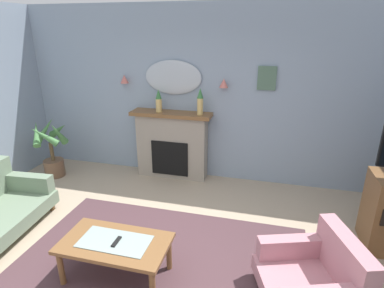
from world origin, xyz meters
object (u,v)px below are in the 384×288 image
Objects in this scene: tv_remote at (116,242)px; mantel_vase_right at (200,101)px; wall_sconce_right at (224,83)px; potted_plant_tall_palm at (51,150)px; fireplace at (172,145)px; mantel_vase_left at (159,101)px; coffee_table at (115,246)px; wall_sconce_left at (124,79)px; framed_picture at (267,78)px; armchair_near_fireplace at (316,276)px; wall_mirror at (173,77)px.

mantel_vase_right is at bearing 83.45° from tv_remote.
wall_sconce_right is 3.16m from potted_plant_tall_palm.
fireplace is 8.50× the size of tv_remote.
mantel_vase_left is 2.64m from coffee_table.
wall_sconce_left is 2.35m from framed_picture.
fireplace is at bearing 133.11° from armchair_near_fireplace.
coffee_table is at bearing -104.47° from wall_sconce_right.
fireplace is at bearing 8.06° from mantel_vase_left.
tv_remote is 0.15× the size of armchair_near_fireplace.
wall_mirror is 2.91m from tv_remote.
fireplace is at bearing -6.16° from wall_sconce_left.
mantel_vase_left is at bearing -173.96° from framed_picture.
mantel_vase_left is 2.07m from potted_plant_tall_palm.
wall_mirror is 6.86× the size of wall_sconce_left.
framed_picture is at bearing 5.27° from wall_sconce_right.
tv_remote is (1.07, -2.56, -1.21)m from wall_sconce_left.
wall_sconce_right is 0.88× the size of tv_remote.
tv_remote is at bearing -174.52° from armchair_near_fireplace.
wall_mirror is 2.92m from coffee_table.
wall_sconce_left is 0.39× the size of framed_picture.
mantel_vase_left is 1.10m from wall_sconce_right.
mantel_vase_right reaches higher than potted_plant_tall_palm.
wall_sconce_right is 0.14× the size of potted_plant_tall_palm.
mantel_vase_left is at bearing 136.02° from armchair_near_fireplace.
wall_sconce_right is (0.85, -0.05, -0.05)m from wall_mirror.
fireplace is 0.80m from mantel_vase_left.
framed_picture is at bearing 1.46° from wall_sconce_left.
wall_mirror is (-0.50, 0.17, 0.33)m from mantel_vase_right.
framed_picture is 0.35× the size of armchair_near_fireplace.
potted_plant_tall_palm is at bearing -169.06° from framed_picture.
potted_plant_tall_palm is (-2.21, 1.93, 0.11)m from coffee_table.
fireplace is 1.38m from wall_sconce_left.
wall_mirror is 3.53m from armchair_near_fireplace.
potted_plant_tall_palm is (-2.02, -0.67, -1.21)m from wall_mirror.
wall_sconce_right is 2.93m from coffee_table.
coffee_table is 1.06× the size of armchair_near_fireplace.
fireplace is 1.15m from wall_mirror.
armchair_near_fireplace is (1.29, -2.38, -1.35)m from wall_sconce_right.
wall_sconce_left is at bearing 173.84° from fireplace.
tv_remote is 0.15× the size of potted_plant_tall_palm.
potted_plant_tall_palm is at bearing -161.63° from wall_mirror.
potted_plant_tall_palm is at bearing -164.62° from mantel_vase_left.
coffee_table is 6.88× the size of tv_remote.
wall_sconce_right reaches higher than mantel_vase_right.
wall_mirror is 6.00× the size of tv_remote.
tv_remote is (0.22, -2.47, -0.12)m from fireplace.
wall_sconce_right reaches higher than potted_plant_tall_palm.
wall_sconce_left is (-1.35, 0.12, 0.28)m from mantel_vase_right.
mantel_vase_right is 3.05× the size of wall_sconce_left.
framed_picture is at bearing 63.38° from coffee_table.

